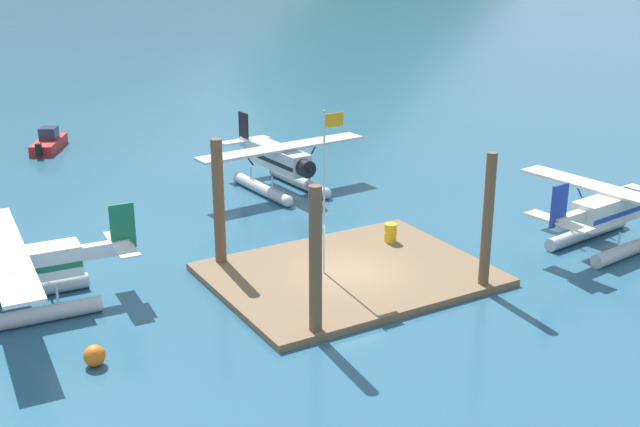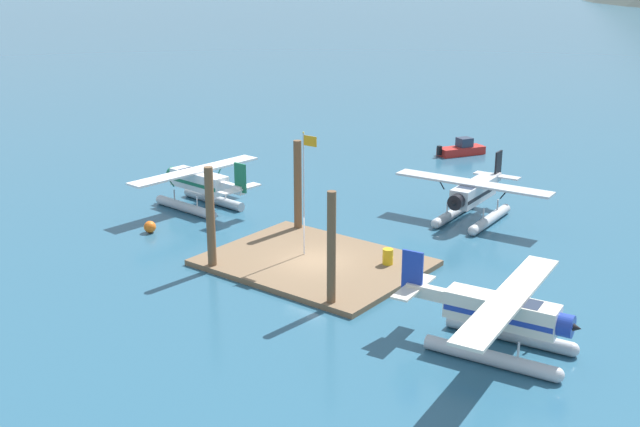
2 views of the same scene
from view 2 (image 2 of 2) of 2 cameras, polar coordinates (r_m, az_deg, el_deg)
ground_plane at (r=42.84m, az=-0.45°, el=-3.86°), size 1200.00×1200.00×0.00m
dock_platform at (r=42.79m, az=-0.45°, el=-3.67°), size 11.45×8.77×0.30m
piling_near_left at (r=41.61m, az=-8.13°, el=-0.45°), size 0.48×0.48×5.82m
piling_near_right at (r=36.57m, az=0.85°, el=-2.78°), size 0.43×0.43×5.90m
piling_far_left at (r=47.29m, az=-1.66°, el=1.97°), size 0.50×0.50×5.84m
flagpole at (r=42.22m, az=-1.10°, el=2.42°), size 0.95×0.10×7.06m
fuel_drum at (r=42.19m, az=5.06°, el=-3.20°), size 0.62×0.62×0.88m
mooring_buoy at (r=49.07m, az=-12.51°, el=-0.98°), size 0.75×0.75×0.75m
seaplane_silver_bow_right at (r=50.81m, az=11.28°, el=1.17°), size 10.47×7.97×3.84m
seaplane_cream_stbd_aft at (r=33.77m, az=13.32°, el=-7.62°), size 7.95×10.49×3.84m
seaplane_white_port_fwd at (r=53.19m, az=-8.96°, el=2.05°), size 7.97×10.47×3.84m
boat_red_open_north at (r=69.38m, az=10.53°, el=4.72°), size 3.31×4.44×1.50m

